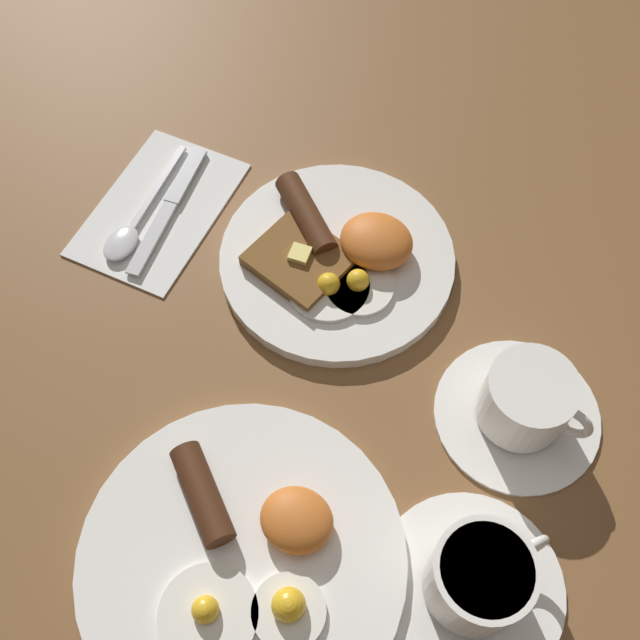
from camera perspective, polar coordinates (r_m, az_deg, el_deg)
name	(u,v)px	position (r m, az deg, el deg)	size (l,w,h in m)	color
ground_plane	(337,263)	(0.79, 1.29, 4.33)	(3.00, 3.00, 0.00)	brown
breakfast_plate_near	(337,256)	(0.77, 1.34, 4.87)	(0.24, 0.24, 0.05)	white
breakfast_plate_far	(244,557)	(0.66, -5.79, -17.54)	(0.28, 0.28, 0.04)	white
teacup_near	(524,404)	(0.70, 15.32, -6.20)	(0.15, 0.15, 0.07)	white
teacup_far	(477,580)	(0.64, 11.88, -18.80)	(0.16, 0.16, 0.08)	white
napkin	(159,208)	(0.84, -12.18, 8.34)	(0.13, 0.19, 0.01)	white
knife	(172,202)	(0.84, -11.24, 8.82)	(0.03, 0.18, 0.01)	silver
spoon	(129,231)	(0.82, -14.32, 6.62)	(0.04, 0.17, 0.01)	silver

